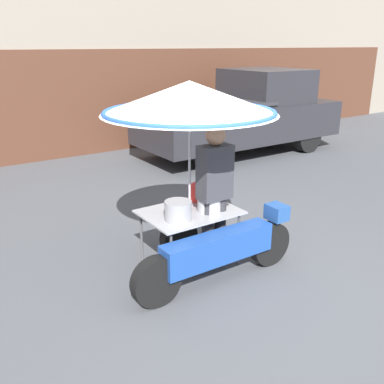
# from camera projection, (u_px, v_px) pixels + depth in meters

# --- Properties ---
(ground_plane) EXTENTS (36.00, 36.00, 0.00)m
(ground_plane) POSITION_uv_depth(u_px,v_px,m) (233.00, 283.00, 4.74)
(ground_plane) COLOR #4C4F54
(shopfront_building) EXTENTS (28.00, 2.06, 4.32)m
(shopfront_building) POSITION_uv_depth(u_px,v_px,m) (30.00, 60.00, 9.93)
(shopfront_building) COLOR gray
(shopfront_building) RESTS_ON ground
(vendor_motorcycle_cart) EXTENTS (2.07, 1.92, 2.15)m
(vendor_motorcycle_cart) POSITION_uv_depth(u_px,v_px,m) (193.00, 123.00, 4.59)
(vendor_motorcycle_cart) COLOR black
(vendor_motorcycle_cart) RESTS_ON ground
(vendor_person) EXTENTS (0.38, 0.22, 1.68)m
(vendor_person) POSITION_uv_depth(u_px,v_px,m) (215.00, 189.00, 4.87)
(vendor_person) COLOR #2D2D33
(vendor_person) RESTS_ON ground
(pickup_truck) EXTENTS (4.90, 1.97, 1.95)m
(pickup_truck) POSITION_uv_depth(u_px,v_px,m) (244.00, 114.00, 10.14)
(pickup_truck) COLOR black
(pickup_truck) RESTS_ON ground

